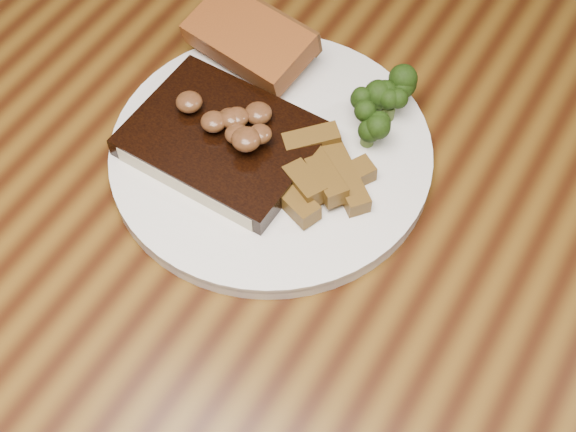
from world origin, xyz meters
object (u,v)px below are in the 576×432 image
Objects in this scene: chair_far at (440,13)px; plate at (271,154)px; dining_table at (306,287)px; steak at (223,141)px; potato_wedges at (311,182)px; garlic_bread at (250,54)px.

chair_far is 3.03× the size of plate.
dining_table is 0.63m from chair_far.
steak reaches higher than plate.
chair_far is at bearing 99.18° from potato_wedges.
dining_table is 13.56× the size of garlic_bread.
garlic_bread is at bearing 132.38° from plate.
garlic_bread reaches higher than potato_wedges.
steak is (-0.11, 0.03, 0.12)m from dining_table.
chair_far reaches higher than potato_wedges.
plate reaches higher than dining_table.
dining_table is at bearing -62.77° from potato_wedges.
dining_table is 0.13m from plate.
garlic_bread is at bearing 104.26° from chair_far.
chair_far is 5.48× the size of steak.
potato_wedges is at bearing 2.06° from steak.
plate is at bearing -39.29° from garlic_bread.
garlic_bread is (-0.07, 0.08, 0.02)m from plate.
dining_table is 16.00× the size of potato_wedges.
steak is (-0.04, -0.02, 0.02)m from plate.
steak is 1.62× the size of potato_wedges.
steak is 0.09m from potato_wedges.
potato_wedges is (0.09, 0.00, 0.00)m from steak.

